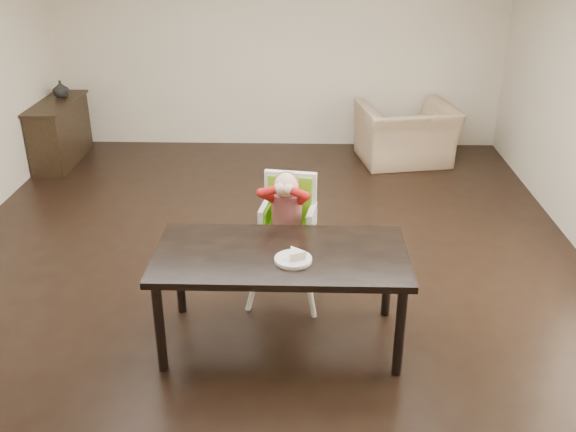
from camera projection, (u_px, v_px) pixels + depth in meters
name	position (u px, v px, depth m)	size (l,w,h in m)	color
ground	(263.00, 266.00, 5.88)	(7.00, 7.00, 0.00)	black
room_walls	(259.00, 62.00, 5.09)	(6.02, 7.02, 2.71)	beige
dining_table	(281.00, 262.00, 4.57)	(1.80, 0.90, 0.75)	black
high_chair	(287.00, 210.00, 5.11)	(0.53, 0.53, 1.11)	white
plate	(294.00, 257.00, 4.41)	(0.27, 0.27, 0.07)	white
armchair	(406.00, 124.00, 8.16)	(1.16, 0.75, 1.01)	tan
sideboard	(60.00, 132.00, 8.23)	(0.44, 1.26, 0.79)	black
vase	(61.00, 89.00, 8.24)	(0.20, 0.21, 0.20)	#99999E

